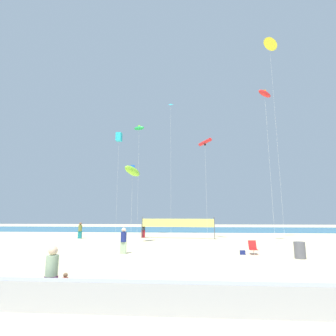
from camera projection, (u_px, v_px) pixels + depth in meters
ground_plane at (146, 256)px, 16.58m from camera, size 120.00×120.00×0.00m
ocean_band at (174, 229)px, 49.00m from camera, size 120.00×20.00×0.01m
boardwalk_ledge at (88, 296)px, 7.06m from camera, size 28.00×0.44×0.80m
mother_figure at (52, 272)px, 7.96m from camera, size 0.37×0.37×1.61m
toddler_figure at (65, 286)px, 7.96m from camera, size 0.19×0.19×0.81m
beachgoer_navy_shirt at (124, 240)px, 17.72m from camera, size 0.40×0.40×1.73m
beachgoer_olive_shirt at (80, 230)px, 29.41m from camera, size 0.41×0.41×1.79m
beachgoer_charcoal_shirt at (143, 229)px, 30.53m from camera, size 0.42×0.42×1.85m
folding_beach_chair at (253, 247)px, 17.42m from camera, size 0.52×0.65×0.89m
trash_barrel at (300, 250)px, 15.69m from camera, size 0.65×0.65×0.98m
volleyball_net at (177, 224)px, 29.42m from camera, size 8.28×1.38×2.40m
beach_handbag at (243, 253)px, 17.21m from camera, size 0.34×0.17×0.28m
kite_yellow_delta at (270, 45)px, 28.98m from camera, size 1.70×0.77×22.12m
kite_red_tube at (205, 142)px, 29.21m from camera, size 1.38×2.23×10.85m
kite_lime_inflatable at (132, 171)px, 25.14m from camera, size 1.68×2.39×7.38m
kite_green_inflatable at (139, 128)px, 35.56m from camera, size 1.59×0.96×14.71m
kite_cyan_diamond at (171, 108)px, 34.40m from camera, size 0.59×0.60×17.23m
kite_cyan_box at (119, 137)px, 33.74m from camera, size 0.74×0.74×13.13m
kite_red_inflatable at (265, 94)px, 25.66m from camera, size 1.62×1.14×14.84m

